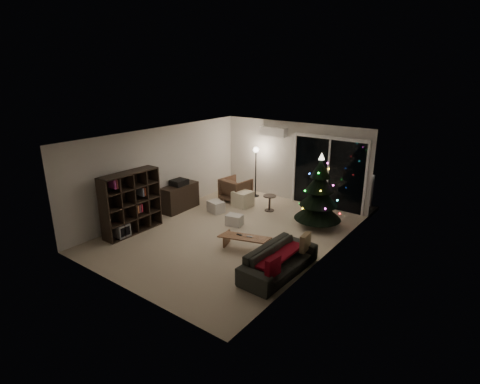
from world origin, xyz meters
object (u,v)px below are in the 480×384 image
object	(u,v)px
media_cabinet	(180,197)
coffee_table	(245,244)
sofa	(279,260)
bookshelf	(126,201)
christmas_tree	(319,191)
armchair	(236,189)

from	to	relation	value
media_cabinet	coffee_table	bearing A→B (deg)	-20.49
sofa	media_cabinet	bearing A→B (deg)	73.93
bookshelf	media_cabinet	bearing A→B (deg)	109.17
coffee_table	sofa	bearing A→B (deg)	-35.64
coffee_table	bookshelf	bearing A→B (deg)	177.84
sofa	coffee_table	xyz separation A→B (m)	(-1.15, 0.38, -0.11)
media_cabinet	christmas_tree	world-z (taller)	christmas_tree
christmas_tree	bookshelf	bearing A→B (deg)	-140.67
media_cabinet	coffee_table	distance (m)	3.32
sofa	coffee_table	world-z (taller)	sofa
bookshelf	sofa	world-z (taller)	bookshelf
sofa	christmas_tree	size ratio (longest dim) A/B	0.97
media_cabinet	armchair	world-z (taller)	media_cabinet
media_cabinet	sofa	distance (m)	4.53
armchair	media_cabinet	bearing A→B (deg)	68.09
armchair	bookshelf	bearing A→B (deg)	82.19
media_cabinet	christmas_tree	bearing A→B (deg)	16.04
bookshelf	coffee_table	world-z (taller)	bookshelf
bookshelf	media_cabinet	distance (m)	1.93
media_cabinet	christmas_tree	xyz separation A→B (m)	(3.87, 1.28, 0.62)
bookshelf	christmas_tree	xyz separation A→B (m)	(3.87, 3.17, 0.21)
media_cabinet	coffee_table	world-z (taller)	media_cabinet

